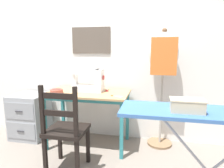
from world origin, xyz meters
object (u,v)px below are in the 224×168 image
object	(u,v)px
thread_spool_near_machine	(107,90)
filing_cabinet	(30,116)
ironing_board	(214,118)
storage_box	(187,105)
wooden_chair	(66,131)
sewing_machine	(90,81)
fabric_bowl	(57,91)
dress_form	(163,60)
scissors	(115,96)

from	to	relation	value
thread_spool_near_machine	filing_cabinet	xyz separation A→B (m)	(-1.13, -0.00, -0.42)
ironing_board	storage_box	distance (m)	0.20
wooden_chair	storage_box	world-z (taller)	storage_box
wooden_chair	ironing_board	world-z (taller)	wooden_chair
sewing_machine	storage_box	world-z (taller)	sewing_machine
thread_spool_near_machine	wooden_chair	xyz separation A→B (m)	(-0.28, -0.65, -0.30)
fabric_bowl	thread_spool_near_machine	distance (m)	0.63
sewing_machine	dress_form	size ratio (longest dim) A/B	0.27
filing_cabinet	storage_box	xyz separation A→B (m)	(1.94, -1.10, 0.59)
storage_box	thread_spool_near_machine	bearing A→B (deg)	126.29
scissors	thread_spool_near_machine	bearing A→B (deg)	124.84
sewing_machine	wooden_chair	xyz separation A→B (m)	(-0.06, -0.63, -0.41)
sewing_machine	thread_spool_near_machine	world-z (taller)	sewing_machine
wooden_chair	filing_cabinet	size ratio (longest dim) A/B	1.49
wooden_chair	ironing_board	distance (m)	1.38
sewing_machine	thread_spool_near_machine	size ratio (longest dim) A/B	10.80
thread_spool_near_machine	storage_box	size ratio (longest dim) A/B	0.17
storage_box	sewing_machine	bearing A→B (deg)	133.35
sewing_machine	dress_form	distance (m)	0.96
scissors	thread_spool_near_machine	distance (m)	0.26
sewing_machine	ironing_board	size ratio (longest dim) A/B	0.33
scissors	wooden_chair	xyz separation A→B (m)	(-0.42, -0.44, -0.28)
filing_cabinet	wooden_chair	bearing A→B (deg)	-37.19
thread_spool_near_machine	filing_cabinet	bearing A→B (deg)	-179.99
storage_box	filing_cabinet	bearing A→B (deg)	150.49
storage_box	fabric_bowl	bearing A→B (deg)	147.35
ironing_board	fabric_bowl	bearing A→B (deg)	151.52
dress_form	scissors	bearing A→B (deg)	-147.20
sewing_machine	scissors	bearing A→B (deg)	-28.36
thread_spool_near_machine	storage_box	world-z (taller)	storage_box
fabric_bowl	wooden_chair	bearing A→B (deg)	-54.91
ironing_board	storage_box	xyz separation A→B (m)	(-0.18, -0.04, 0.09)
ironing_board	dress_form	bearing A→B (deg)	103.69
thread_spool_near_machine	filing_cabinet	distance (m)	1.21
dress_form	storage_box	world-z (taller)	dress_form
thread_spool_near_machine	ironing_board	world-z (taller)	ironing_board
ironing_board	scissors	bearing A→B (deg)	134.70
fabric_bowl	ironing_board	size ratio (longest dim) A/B	0.13
thread_spool_near_machine	storage_box	distance (m)	1.37
sewing_machine	ironing_board	world-z (taller)	sewing_machine
wooden_chair	storage_box	size ratio (longest dim) A/B	4.23
dress_form	filing_cabinet	bearing A→B (deg)	-175.62
dress_form	storage_box	bearing A→B (deg)	-84.73
filing_cabinet	ironing_board	distance (m)	2.42
filing_cabinet	dress_form	size ratio (longest dim) A/B	0.42
sewing_machine	wooden_chair	distance (m)	0.76
fabric_bowl	thread_spool_near_machine	bearing A→B (deg)	18.86
fabric_bowl	ironing_board	bearing A→B (deg)	-28.48
scissors	fabric_bowl	bearing A→B (deg)	179.28
dress_form	wooden_chair	bearing A→B (deg)	-140.85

